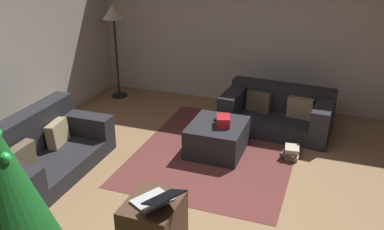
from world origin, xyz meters
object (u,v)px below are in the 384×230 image
(gift_box, at_px, (223,121))
(laptop, at_px, (157,199))
(book_stack, at_px, (292,152))
(corner_lamp, at_px, (114,19))
(ottoman, at_px, (217,138))
(tv_remote, at_px, (220,120))
(couch_right, at_px, (278,112))
(side_table, at_px, (154,230))
(couch_left, at_px, (42,151))

(gift_box, height_order, laptop, laptop)
(book_stack, distance_m, corner_lamp, 3.63)
(ottoman, distance_m, tv_remote, 0.23)
(book_stack, height_order, corner_lamp, corner_lamp)
(couch_right, distance_m, side_table, 3.13)
(tv_remote, xyz_separation_m, corner_lamp, (1.27, 2.22, 0.96))
(couch_right, relative_size, book_stack, 4.74)
(couch_left, height_order, tv_remote, couch_left)
(book_stack, bearing_deg, side_table, 158.21)
(ottoman, xyz_separation_m, tv_remote, (0.10, 0.00, 0.21))
(side_table, bearing_deg, couch_right, -10.46)
(couch_right, xyz_separation_m, book_stack, (-0.83, -0.33, -0.18))
(couch_right, relative_size, corner_lamp, 0.99)
(laptop, relative_size, book_stack, 1.46)
(couch_right, relative_size, gift_box, 6.74)
(tv_remote, distance_m, corner_lamp, 2.73)
(side_table, relative_size, laptop, 1.20)
(gift_box, relative_size, corner_lamp, 0.15)
(gift_box, height_order, tv_remote, gift_box)
(couch_left, xyz_separation_m, side_table, (-0.88, -1.87, 0.03))
(tv_remote, distance_m, side_table, 2.17)
(tv_remote, height_order, side_table, side_table)
(gift_box, height_order, book_stack, gift_box)
(ottoman, bearing_deg, side_table, -178.50)
(ottoman, relative_size, side_table, 1.34)
(tv_remote, height_order, corner_lamp, corner_lamp)
(tv_remote, bearing_deg, corner_lamp, 62.85)
(gift_box, xyz_separation_m, laptop, (-2.08, -0.03, 0.18))
(book_stack, xyz_separation_m, corner_lamp, (1.19, 3.17, 1.29))
(book_stack, bearing_deg, ottoman, 100.06)
(side_table, relative_size, book_stack, 1.75)
(ottoman, relative_size, gift_box, 3.36)
(book_stack, bearing_deg, tv_remote, 94.36)
(book_stack, bearing_deg, corner_lamp, 69.37)
(ottoman, height_order, tv_remote, tv_remote)
(gift_box, xyz_separation_m, side_table, (-2.05, 0.02, -0.16))
(couch_left, height_order, side_table, couch_left)
(couch_left, bearing_deg, laptop, 64.10)
(couch_right, height_order, tv_remote, couch_right)
(gift_box, bearing_deg, side_table, 179.31)
(couch_left, height_order, corner_lamp, corner_lamp)
(couch_left, xyz_separation_m, gift_box, (1.18, -1.90, 0.19))
(book_stack, relative_size, corner_lamp, 0.21)
(couch_left, height_order, couch_right, couch_left)
(couch_left, xyz_separation_m, corner_lamp, (2.56, 0.40, 1.09))
(couch_left, bearing_deg, gift_box, 121.08)
(ottoman, xyz_separation_m, laptop, (-2.10, -0.11, 0.44))
(gift_box, bearing_deg, ottoman, 76.06)
(side_table, distance_m, book_stack, 2.43)
(ottoman, distance_m, gift_box, 0.27)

